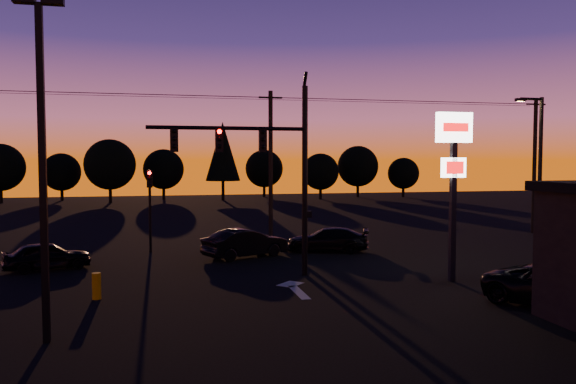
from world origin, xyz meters
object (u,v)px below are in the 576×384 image
at_px(traffic_signal_mast, 268,159).
at_px(secondary_signal, 150,199).
at_px(bollard, 97,286).
at_px(car_mid, 246,243).
at_px(streetlight, 538,170).
at_px(pylon_sign, 454,160).
at_px(car_left, 47,256).
at_px(suv_parked, 562,288).
at_px(parking_lot_light, 42,146).
at_px(car_right, 327,240).

height_order(traffic_signal_mast, secondary_signal, traffic_signal_mast).
height_order(bollard, car_mid, car_mid).
xyz_separation_m(streetlight, car_mid, (-14.20, 3.40, -3.70)).
bearing_deg(traffic_signal_mast, pylon_sign, -19.36).
xyz_separation_m(streetlight, car_left, (-23.34, 2.20, -3.79)).
bearing_deg(suv_parked, traffic_signal_mast, 108.62).
height_order(parking_lot_light, pylon_sign, parking_lot_light).
distance_m(traffic_signal_mast, parking_lot_light, 10.19).
xyz_separation_m(secondary_signal, car_right, (9.26, -1.76, -2.22)).
bearing_deg(streetlight, car_mid, 166.53).
bearing_deg(car_right, parking_lot_light, -22.88).
distance_m(parking_lot_light, suv_parked, 16.58).
xyz_separation_m(secondary_signal, suv_parked, (13.43, -14.59, -2.18)).
relative_size(secondary_signal, pylon_sign, 0.64).
bearing_deg(suv_parked, car_mid, 94.39).
height_order(secondary_signal, parking_lot_light, parking_lot_light).
distance_m(traffic_signal_mast, streetlight, 14.10).
height_order(pylon_sign, suv_parked, pylon_sign).
xyz_separation_m(bollard, suv_parked, (15.13, -4.73, 0.22)).
bearing_deg(car_right, streetlight, 86.24).
relative_size(traffic_signal_mast, pylon_sign, 1.26).
height_order(secondary_signal, streetlight, streetlight).
relative_size(pylon_sign, car_left, 1.84).
xyz_separation_m(pylon_sign, car_mid, (-7.29, 7.40, -4.19)).
distance_m(secondary_signal, pylon_sign, 15.75).
height_order(traffic_signal_mast, bollard, traffic_signal_mast).
xyz_separation_m(parking_lot_light, car_mid, (7.21, 11.90, -4.55)).
relative_size(traffic_signal_mast, secondary_signal, 1.97).
xyz_separation_m(traffic_signal_mast, suv_parked, (8.53, -7.10, -4.25)).
relative_size(bollard, suv_parked, 0.19).
bearing_deg(car_mid, parking_lot_light, 124.83).
relative_size(pylon_sign, streetlight, 0.85).
xyz_separation_m(car_mid, car_right, (4.55, 0.82, -0.08)).
bearing_deg(car_mid, car_right, -103.73).
bearing_deg(bollard, car_mid, 48.63).
relative_size(secondary_signal, suv_parked, 0.88).
bearing_deg(car_mid, car_left, 73.51).
distance_m(traffic_signal_mast, car_right, 8.38).
relative_size(secondary_signal, car_mid, 1.00).
xyz_separation_m(pylon_sign, streetlight, (6.91, 4.00, -0.49)).
bearing_deg(parking_lot_light, streetlight, 21.65).
bearing_deg(streetlight, pylon_sign, -149.92).
xyz_separation_m(pylon_sign, suv_parked, (1.43, -4.61, -4.23)).
distance_m(car_left, suv_parked, 20.88).
distance_m(car_left, car_right, 13.83).
bearing_deg(suv_parked, secondary_signal, 101.02).
height_order(parking_lot_light, car_right, parking_lot_light).
height_order(bollard, car_left, car_left).
height_order(secondary_signal, car_mid, secondary_signal).
bearing_deg(traffic_signal_mast, car_mid, 92.25).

